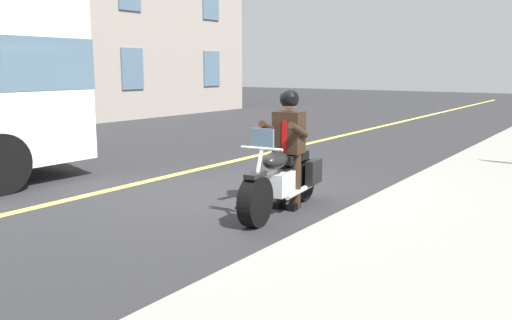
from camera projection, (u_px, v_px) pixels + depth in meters
The scene contains 4 objects.
ground_plane at pixel (240, 195), 8.56m from camera, with size 80.00×80.00×0.00m, color #28282B.
lane_center_stripe at pixel (153, 180), 9.69m from camera, with size 60.00×0.16×0.01m, color #E5DB4C.
motorcycle_main at pixel (283, 180), 7.54m from camera, with size 2.22×0.78×1.26m.
rider_main at pixel (289, 138), 7.61m from camera, with size 0.67×0.61×1.74m.
Camera 1 is at (6.68, 5.00, 2.03)m, focal length 37.12 mm.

